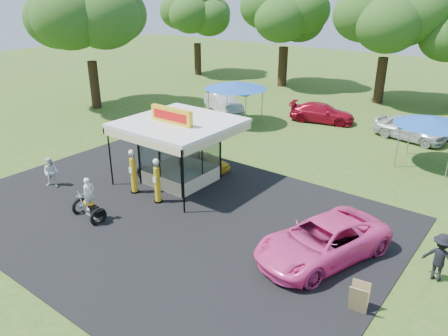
{
  "coord_description": "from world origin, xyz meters",
  "views": [
    {
      "loc": [
        12.88,
        -10.63,
        9.75
      ],
      "look_at": [
        1.68,
        4.0,
        2.05
      ],
      "focal_mm": 35.0,
      "sensor_mm": 36.0,
      "label": 1
    }
  ],
  "objects_px": {
    "pink_sedan": "(322,241)",
    "spectator_east_a": "(440,257)",
    "gas_station_kiosk": "(180,150)",
    "a_frame_sign": "(359,298)",
    "kiosk_car": "(207,161)",
    "bg_car_b": "(322,113)",
    "motorcycle": "(89,203)",
    "spectator_west": "(51,172)",
    "tent_west": "(236,85)",
    "tent_east": "(433,121)",
    "bg_car_a": "(223,103)",
    "bg_car_c": "(410,128)",
    "gas_pump_left": "(133,172)",
    "gas_pump_right": "(157,182)"
  },
  "relations": [
    {
      "from": "bg_car_a",
      "to": "spectator_east_a",
      "type": "bearing_deg",
      "value": -97.35
    },
    {
      "from": "tent_west",
      "to": "bg_car_b",
      "type": "bearing_deg",
      "value": 41.27
    },
    {
      "from": "a_frame_sign",
      "to": "bg_car_a",
      "type": "xyz_separation_m",
      "value": [
        -18.26,
        16.68,
        0.22
      ]
    },
    {
      "from": "pink_sedan",
      "to": "spectator_east_a",
      "type": "distance_m",
      "value": 4.09
    },
    {
      "from": "gas_station_kiosk",
      "to": "a_frame_sign",
      "type": "distance_m",
      "value": 12.24
    },
    {
      "from": "pink_sedan",
      "to": "bg_car_a",
      "type": "xyz_separation_m",
      "value": [
        -15.97,
        14.6,
        -0.03
      ]
    },
    {
      "from": "spectator_east_a",
      "to": "tent_east",
      "type": "bearing_deg",
      "value": -69.6
    },
    {
      "from": "spectator_west",
      "to": "bg_car_a",
      "type": "height_order",
      "value": "spectator_west"
    },
    {
      "from": "pink_sedan",
      "to": "bg_car_b",
      "type": "distance_m",
      "value": 18.78
    },
    {
      "from": "gas_station_kiosk",
      "to": "gas_pump_left",
      "type": "relative_size",
      "value": 2.3
    },
    {
      "from": "motorcycle",
      "to": "pink_sedan",
      "type": "relative_size",
      "value": 0.38
    },
    {
      "from": "motorcycle",
      "to": "tent_west",
      "type": "height_order",
      "value": "tent_west"
    },
    {
      "from": "gas_pump_left",
      "to": "spectator_west",
      "type": "height_order",
      "value": "gas_pump_left"
    },
    {
      "from": "bg_car_c",
      "to": "tent_west",
      "type": "distance_m",
      "value": 12.55
    },
    {
      "from": "motorcycle",
      "to": "pink_sedan",
      "type": "distance_m",
      "value": 10.23
    },
    {
      "from": "spectator_west",
      "to": "bg_car_a",
      "type": "distance_m",
      "value": 17.27
    },
    {
      "from": "bg_car_c",
      "to": "gas_pump_left",
      "type": "bearing_deg",
      "value": 163.51
    },
    {
      "from": "gas_station_kiosk",
      "to": "motorcycle",
      "type": "relative_size",
      "value": 2.54
    },
    {
      "from": "spectator_west",
      "to": "bg_car_a",
      "type": "xyz_separation_m",
      "value": [
        -1.87,
        17.17,
        -0.05
      ]
    },
    {
      "from": "gas_pump_right",
      "to": "kiosk_car",
      "type": "height_order",
      "value": "gas_pump_right"
    },
    {
      "from": "bg_car_a",
      "to": "bg_car_c",
      "type": "relative_size",
      "value": 0.95
    },
    {
      "from": "pink_sedan",
      "to": "spectator_east_a",
      "type": "height_order",
      "value": "spectator_east_a"
    },
    {
      "from": "a_frame_sign",
      "to": "bg_car_b",
      "type": "bearing_deg",
      "value": 109.58
    },
    {
      "from": "tent_east",
      "to": "spectator_east_a",
      "type": "bearing_deg",
      "value": -73.73
    },
    {
      "from": "a_frame_sign",
      "to": "bg_car_b",
      "type": "xyz_separation_m",
      "value": [
        -10.44,
        18.99,
        0.18
      ]
    },
    {
      "from": "gas_station_kiosk",
      "to": "bg_car_a",
      "type": "relative_size",
      "value": 1.18
    },
    {
      "from": "gas_pump_left",
      "to": "pink_sedan",
      "type": "distance_m",
      "value": 10.11
    },
    {
      "from": "spectator_west",
      "to": "bg_car_a",
      "type": "relative_size",
      "value": 0.35
    },
    {
      "from": "gas_station_kiosk",
      "to": "gas_pump_right",
      "type": "height_order",
      "value": "gas_station_kiosk"
    },
    {
      "from": "gas_pump_left",
      "to": "bg_car_b",
      "type": "height_order",
      "value": "gas_pump_left"
    },
    {
      "from": "gas_station_kiosk",
      "to": "tent_west",
      "type": "distance_m",
      "value": 11.29
    },
    {
      "from": "pink_sedan",
      "to": "kiosk_car",
      "type": "bearing_deg",
      "value": 174.3
    },
    {
      "from": "a_frame_sign",
      "to": "tent_west",
      "type": "distance_m",
      "value": 21.39
    },
    {
      "from": "pink_sedan",
      "to": "tent_west",
      "type": "height_order",
      "value": "tent_west"
    },
    {
      "from": "bg_car_a",
      "to": "bg_car_b",
      "type": "height_order",
      "value": "bg_car_a"
    },
    {
      "from": "motorcycle",
      "to": "a_frame_sign",
      "type": "relative_size",
      "value": 2.01
    },
    {
      "from": "motorcycle",
      "to": "spectator_west",
      "type": "xyz_separation_m",
      "value": [
        -4.5,
        0.95,
        -0.02
      ]
    },
    {
      "from": "spectator_west",
      "to": "bg_car_b",
      "type": "bearing_deg",
      "value": 37.48
    },
    {
      "from": "kiosk_car",
      "to": "bg_car_b",
      "type": "relative_size",
      "value": 0.57
    },
    {
      "from": "kiosk_car",
      "to": "spectator_east_a",
      "type": "xyz_separation_m",
      "value": [
        13.06,
        -2.91,
        0.44
      ]
    },
    {
      "from": "kiosk_car",
      "to": "spectator_east_a",
      "type": "relative_size",
      "value": 1.54
    },
    {
      "from": "spectator_west",
      "to": "bg_car_c",
      "type": "bearing_deg",
      "value": 21.1
    },
    {
      "from": "a_frame_sign",
      "to": "tent_east",
      "type": "distance_m",
      "value": 14.79
    },
    {
      "from": "motorcycle",
      "to": "bg_car_b",
      "type": "relative_size",
      "value": 0.43
    },
    {
      "from": "gas_station_kiosk",
      "to": "kiosk_car",
      "type": "distance_m",
      "value": 2.56
    },
    {
      "from": "a_frame_sign",
      "to": "kiosk_car",
      "type": "height_order",
      "value": "a_frame_sign"
    },
    {
      "from": "bg_car_a",
      "to": "pink_sedan",
      "type": "bearing_deg",
      "value": -105.96
    },
    {
      "from": "pink_sedan",
      "to": "spectator_east_a",
      "type": "bearing_deg",
      "value": 37.6
    },
    {
      "from": "a_frame_sign",
      "to": "bg_car_c",
      "type": "height_order",
      "value": "bg_car_c"
    },
    {
      "from": "bg_car_b",
      "to": "motorcycle",
      "type": "bearing_deg",
      "value": 162.25
    }
  ]
}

